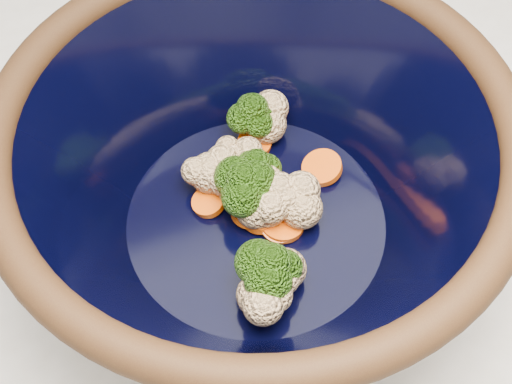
{
  "coord_description": "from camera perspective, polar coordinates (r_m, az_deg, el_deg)",
  "views": [
    {
      "loc": [
        -0.13,
        -0.22,
        1.38
      ],
      "look_at": [
        -0.03,
        0.05,
        0.97
      ],
      "focal_mm": 50.0,
      "sensor_mm": 36.0,
      "label": 1
    }
  ],
  "objects": [
    {
      "name": "vegetable_pile",
      "position": [
        0.51,
        0.12,
        -0.18
      ],
      "size": [
        0.12,
        0.18,
        0.05
      ],
      "color": "#608442",
      "rests_on": "mixing_bowl"
    },
    {
      "name": "mixing_bowl",
      "position": [
        0.49,
        0.0,
        0.99
      ],
      "size": [
        0.41,
        0.41,
        0.15
      ],
      "rotation": [
        0.0,
        0.0,
        -0.3
      ],
      "color": "black",
      "rests_on": "counter"
    }
  ]
}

